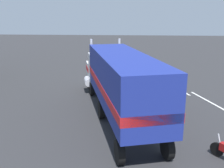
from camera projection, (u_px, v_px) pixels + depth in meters
name	position (u px, v px, depth m)	size (l,w,h in m)	color
ground_plane	(102.00, 87.00, 23.26)	(120.00, 120.00, 0.00)	#2D2D30
lane_stripe_near	(144.00, 108.00, 18.10)	(4.40, 0.16, 0.01)	silver
lane_stripe_mid	(177.00, 88.00, 23.04)	(4.40, 0.16, 0.01)	silver
lane_stripe_far	(207.00, 100.00, 19.80)	(4.40, 0.16, 0.01)	silver
semi_truck	(118.00, 78.00, 16.08)	(14.30, 6.24, 4.50)	silver
person_bystander	(165.00, 105.00, 16.15)	(0.43, 0.48, 1.63)	#2D3347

